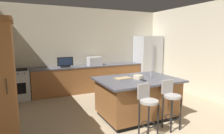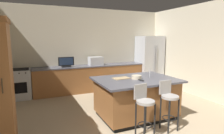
{
  "view_description": "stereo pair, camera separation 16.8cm",
  "coord_description": "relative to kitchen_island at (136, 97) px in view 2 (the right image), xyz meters",
  "views": [
    {
      "loc": [
        -2.17,
        -1.57,
        1.85
      ],
      "look_at": [
        0.2,
        3.42,
        1.01
      ],
      "focal_mm": 30.17,
      "sensor_mm": 36.0,
      "label": 1
    },
    {
      "loc": [
        -2.02,
        -1.64,
        1.85
      ],
      "look_at": [
        0.2,
        3.42,
        1.01
      ],
      "focal_mm": 30.17,
      "sensor_mm": 36.0,
      "label": 2
    }
  ],
  "objects": [
    {
      "name": "wall_back",
      "position": [
        -0.22,
        2.98,
        0.99
      ],
      "size": [
        6.22,
        0.12,
        2.92
      ],
      "primitive_type": "cube",
      "color": "beige",
      "rests_on": "ground_plane"
    },
    {
      "name": "wall_right",
      "position": [
        2.69,
        0.46,
        0.99
      ],
      "size": [
        0.12,
        5.44,
        2.92
      ],
      "primitive_type": "cube",
      "color": "beige",
      "rests_on": "ground_plane"
    },
    {
      "name": "counter_back",
      "position": [
        -0.3,
        2.6,
        -0.01
      ],
      "size": [
        3.89,
        0.62,
        0.91
      ],
      "color": "brown",
      "rests_on": "ground_plane"
    },
    {
      "name": "kitchen_island",
      "position": [
        0.0,
        0.0,
        0.0
      ],
      "size": [
        1.86,
        1.34,
        0.92
      ],
      "color": "black",
      "rests_on": "ground_plane"
    },
    {
      "name": "refrigerator",
      "position": [
        2.12,
        2.52,
        0.5
      ],
      "size": [
        0.93,
        0.79,
        1.94
      ],
      "color": "#B7BABF",
      "rests_on": "ground_plane"
    },
    {
      "name": "range_oven",
      "position": [
        -2.64,
        2.6,
        -0.01
      ],
      "size": [
        0.77,
        0.63,
        0.93
      ],
      "color": "#B7BABF",
      "rests_on": "ground_plane"
    },
    {
      "name": "microwave",
      "position": [
        -0.1,
        2.6,
        0.59
      ],
      "size": [
        0.48,
        0.36,
        0.29
      ],
      "primitive_type": "cube",
      "color": "#B7BABF",
      "rests_on": "counter_back"
    },
    {
      "name": "tv_monitor",
      "position": [
        -1.15,
        2.55,
        0.59
      ],
      "size": [
        0.51,
        0.16,
        0.33
      ],
      "color": "black",
      "rests_on": "counter_back"
    },
    {
      "name": "sink_faucet_back",
      "position": [
        -0.12,
        2.7,
        0.56
      ],
      "size": [
        0.02,
        0.02,
        0.24
      ],
      "primitive_type": "cylinder",
      "color": "#B2B2B7",
      "rests_on": "counter_back"
    },
    {
      "name": "sink_faucet_island",
      "position": [
        0.38,
        0.0,
        0.56
      ],
      "size": [
        0.02,
        0.02,
        0.22
      ],
      "primitive_type": "cylinder",
      "color": "#B2B2B7",
      "rests_on": "kitchen_island"
    },
    {
      "name": "bar_stool_left",
      "position": [
        -0.35,
        -0.89,
        0.14
      ],
      "size": [
        0.34,
        0.36,
        1.0
      ],
      "rotation": [
        0.0,
        0.0,
        0.14
      ],
      "color": "gray",
      "rests_on": "ground_plane"
    },
    {
      "name": "bar_stool_right",
      "position": [
        0.28,
        -0.82,
        0.13
      ],
      "size": [
        0.34,
        0.34,
        1.0
      ],
      "rotation": [
        0.0,
        0.0,
        0.04
      ],
      "color": "gray",
      "rests_on": "ground_plane"
    },
    {
      "name": "fruit_bowl",
      "position": [
        -0.0,
        -0.03,
        0.49
      ],
      "size": [
        0.23,
        0.23,
        0.08
      ],
      "primitive_type": "cylinder",
      "color": "beige",
      "rests_on": "kitchen_island"
    },
    {
      "name": "tv_remote",
      "position": [
        -0.0,
        -0.23,
        0.46
      ],
      "size": [
        0.06,
        0.17,
        0.02
      ],
      "primitive_type": "cube",
      "rotation": [
        0.0,
        0.0,
        0.1
      ],
      "color": "black",
      "rests_on": "kitchen_island"
    },
    {
      "name": "cutting_board",
      "position": [
        -0.3,
        0.15,
        0.46
      ],
      "size": [
        0.4,
        0.26,
        0.02
      ],
      "primitive_type": "cube",
      "rotation": [
        0.0,
        0.0,
        0.08
      ],
      "color": "tan",
      "rests_on": "kitchen_island"
    }
  ]
}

